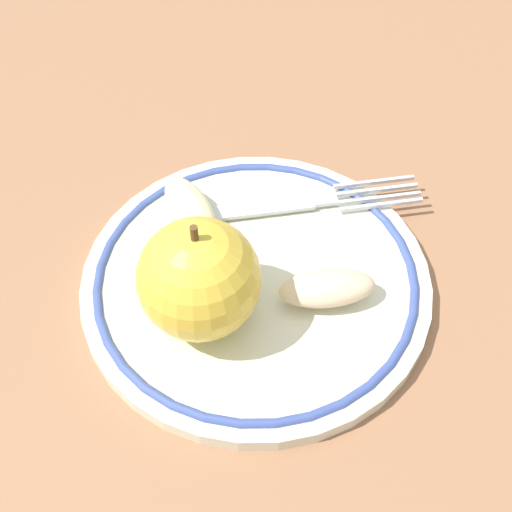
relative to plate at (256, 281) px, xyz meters
name	(u,v)px	position (x,y,z in m)	size (l,w,h in m)	color
ground_plane	(264,270)	(0.01, -0.01, -0.01)	(2.00, 2.00, 0.00)	#946545
plate	(256,281)	(0.00, 0.00, 0.00)	(0.23, 0.23, 0.01)	silver
apple_red_whole	(199,279)	(-0.01, 0.04, 0.04)	(0.07, 0.07, 0.08)	gold
apple_slice_front	(327,288)	(-0.04, -0.03, 0.02)	(0.06, 0.03, 0.02)	beige
apple_slice_back	(190,208)	(0.07, 0.02, 0.02)	(0.06, 0.03, 0.02)	beige
fork	(295,204)	(0.04, -0.05, 0.01)	(0.07, 0.17, 0.00)	silver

